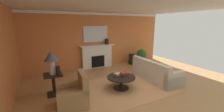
{
  "coord_description": "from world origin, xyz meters",
  "views": [
    {
      "loc": [
        -2.75,
        -3.89,
        2.27
      ],
      "look_at": [
        -0.2,
        1.08,
        1.0
      ],
      "focal_mm": 22.76,
      "sensor_mm": 36.0,
      "label": 1
    }
  ],
  "objects_px": {
    "side_table": "(54,83)",
    "vase_on_side_table": "(58,70)",
    "sofa": "(155,73)",
    "vase_mantel_right": "(107,42)",
    "coffee_table": "(121,80)",
    "vase_tall_corner": "(131,59)",
    "armchair_near_window": "(74,96)",
    "table_lamp": "(51,58)",
    "potted_plant": "(141,55)",
    "mantel_mirror": "(96,34)",
    "fireplace": "(97,57)"
  },
  "relations": [
    {
      "from": "table_lamp",
      "to": "potted_plant",
      "type": "height_order",
      "value": "table_lamp"
    },
    {
      "from": "coffee_table",
      "to": "side_table",
      "type": "bearing_deg",
      "value": 163.89
    },
    {
      "from": "sofa",
      "to": "coffee_table",
      "type": "relative_size",
      "value": 2.12
    },
    {
      "from": "coffee_table",
      "to": "vase_tall_corner",
      "type": "relative_size",
      "value": 1.72
    },
    {
      "from": "armchair_near_window",
      "to": "vase_mantel_right",
      "type": "relative_size",
      "value": 3.16
    },
    {
      "from": "fireplace",
      "to": "armchair_near_window",
      "type": "distance_m",
      "value": 3.69
    },
    {
      "from": "armchair_near_window",
      "to": "coffee_table",
      "type": "height_order",
      "value": "armchair_near_window"
    },
    {
      "from": "vase_mantel_right",
      "to": "sofa",
      "type": "bearing_deg",
      "value": -70.74
    },
    {
      "from": "potted_plant",
      "to": "sofa",
      "type": "bearing_deg",
      "value": -115.84
    },
    {
      "from": "mantel_mirror",
      "to": "potted_plant",
      "type": "distance_m",
      "value": 2.93
    },
    {
      "from": "fireplace",
      "to": "sofa",
      "type": "height_order",
      "value": "fireplace"
    },
    {
      "from": "vase_mantel_right",
      "to": "vase_tall_corner",
      "type": "height_order",
      "value": "vase_mantel_right"
    },
    {
      "from": "fireplace",
      "to": "vase_tall_corner",
      "type": "xyz_separation_m",
      "value": [
        1.98,
        -0.3,
        -0.28
      ]
    },
    {
      "from": "sofa",
      "to": "potted_plant",
      "type": "distance_m",
      "value": 2.54
    },
    {
      "from": "potted_plant",
      "to": "side_table",
      "type": "bearing_deg",
      "value": -160.85
    },
    {
      "from": "coffee_table",
      "to": "vase_tall_corner",
      "type": "xyz_separation_m",
      "value": [
        2.16,
        2.48,
        -0.04
      ]
    },
    {
      "from": "vase_tall_corner",
      "to": "armchair_near_window",
      "type": "bearing_deg",
      "value": -144.04
    },
    {
      "from": "fireplace",
      "to": "side_table",
      "type": "height_order",
      "value": "fireplace"
    },
    {
      "from": "vase_on_side_table",
      "to": "mantel_mirror",
      "type": "bearing_deg",
      "value": 47.47
    },
    {
      "from": "sofa",
      "to": "vase_mantel_right",
      "type": "height_order",
      "value": "vase_mantel_right"
    },
    {
      "from": "sofa",
      "to": "armchair_near_window",
      "type": "relative_size",
      "value": 2.23
    },
    {
      "from": "mantel_mirror",
      "to": "armchair_near_window",
      "type": "bearing_deg",
      "value": -120.58
    },
    {
      "from": "coffee_table",
      "to": "potted_plant",
      "type": "distance_m",
      "value": 3.62
    },
    {
      "from": "coffee_table",
      "to": "potted_plant",
      "type": "relative_size",
      "value": 1.2
    },
    {
      "from": "vase_tall_corner",
      "to": "mantel_mirror",
      "type": "bearing_deg",
      "value": 168.04
    },
    {
      "from": "mantel_mirror",
      "to": "fireplace",
      "type": "bearing_deg",
      "value": -90.0
    },
    {
      "from": "armchair_near_window",
      "to": "potted_plant",
      "type": "relative_size",
      "value": 1.14
    },
    {
      "from": "vase_mantel_right",
      "to": "fireplace",
      "type": "bearing_deg",
      "value": 174.86
    },
    {
      "from": "armchair_near_window",
      "to": "vase_tall_corner",
      "type": "bearing_deg",
      "value": 35.96
    },
    {
      "from": "table_lamp",
      "to": "potted_plant",
      "type": "bearing_deg",
      "value": 19.15
    },
    {
      "from": "armchair_near_window",
      "to": "vase_tall_corner",
      "type": "height_order",
      "value": "armchair_near_window"
    },
    {
      "from": "fireplace",
      "to": "vase_on_side_table",
      "type": "distance_m",
      "value": 3.17
    },
    {
      "from": "armchair_near_window",
      "to": "vase_mantel_right",
      "type": "height_order",
      "value": "vase_mantel_right"
    },
    {
      "from": "sofa",
      "to": "vase_on_side_table",
      "type": "distance_m",
      "value": 3.74
    },
    {
      "from": "armchair_near_window",
      "to": "vase_tall_corner",
      "type": "relative_size",
      "value": 1.63
    },
    {
      "from": "sofa",
      "to": "vase_on_side_table",
      "type": "height_order",
      "value": "vase_on_side_table"
    },
    {
      "from": "mantel_mirror",
      "to": "potted_plant",
      "type": "xyz_separation_m",
      "value": [
        2.58,
        -0.56,
        -1.27
      ]
    },
    {
      "from": "coffee_table",
      "to": "potted_plant",
      "type": "height_order",
      "value": "potted_plant"
    },
    {
      "from": "sofa",
      "to": "vase_mantel_right",
      "type": "distance_m",
      "value": 3.02
    },
    {
      "from": "armchair_near_window",
      "to": "vase_mantel_right",
      "type": "distance_m",
      "value": 4.09
    },
    {
      "from": "table_lamp",
      "to": "sofa",
      "type": "bearing_deg",
      "value": -8.37
    },
    {
      "from": "vase_tall_corner",
      "to": "table_lamp",
      "type": "bearing_deg",
      "value": -156.82
    },
    {
      "from": "fireplace",
      "to": "coffee_table",
      "type": "height_order",
      "value": "fireplace"
    },
    {
      "from": "sofa",
      "to": "potted_plant",
      "type": "bearing_deg",
      "value": 64.16
    },
    {
      "from": "potted_plant",
      "to": "armchair_near_window",
      "type": "bearing_deg",
      "value": -149.14
    },
    {
      "from": "sofa",
      "to": "side_table",
      "type": "xyz_separation_m",
      "value": [
        -3.83,
        0.56,
        0.1
      ]
    },
    {
      "from": "armchair_near_window",
      "to": "vase_mantel_right",
      "type": "xyz_separation_m",
      "value": [
        2.47,
        3.08,
        1.05
      ]
    },
    {
      "from": "armchair_near_window",
      "to": "vase_tall_corner",
      "type": "distance_m",
      "value": 4.83
    },
    {
      "from": "vase_on_side_table",
      "to": "side_table",
      "type": "bearing_deg",
      "value": 141.34
    },
    {
      "from": "side_table",
      "to": "vase_on_side_table",
      "type": "height_order",
      "value": "vase_on_side_table"
    }
  ]
}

